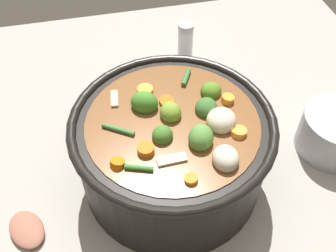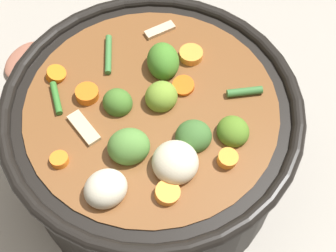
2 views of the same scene
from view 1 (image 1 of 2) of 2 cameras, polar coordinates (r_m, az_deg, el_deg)
ground_plane at (r=0.71m, az=0.56°, el=-7.27°), size 1.10×1.10×0.00m
cooking_pot at (r=0.65m, az=0.65°, el=-3.30°), size 0.32×0.32×0.17m
salt_shaker at (r=0.93m, az=2.56°, el=12.41°), size 0.04×0.04×0.09m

